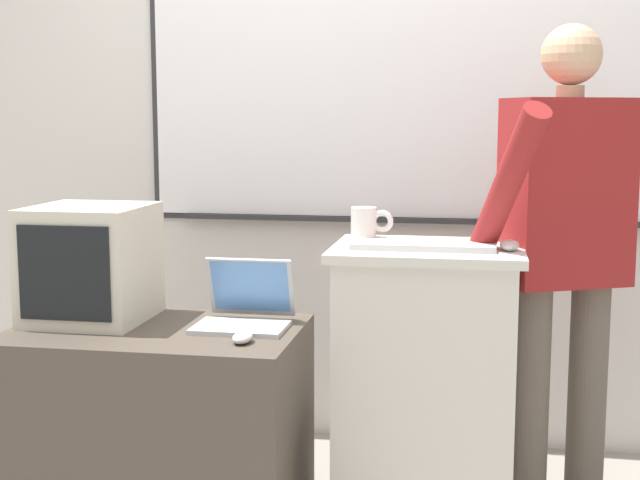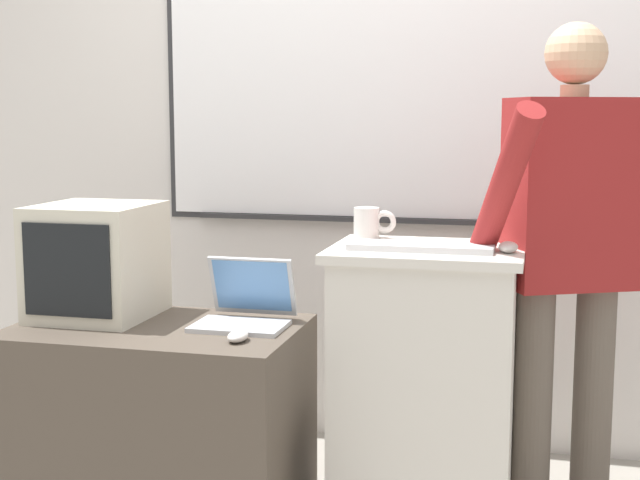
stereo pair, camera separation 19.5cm
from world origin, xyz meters
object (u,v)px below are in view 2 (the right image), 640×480
(person_presenter, at_px, (569,245))
(crt_monitor, at_px, (97,261))
(lectern_podium, at_px, (425,391))
(wireless_keyboard, at_px, (421,247))
(computer_mouse_by_laptop, at_px, (238,336))
(coffee_mug, at_px, (369,223))
(side_desk, at_px, (160,424))
(computer_mouse_by_keyboard, at_px, (508,247))
(laptop, at_px, (246,306))

(person_presenter, height_order, crt_monitor, person_presenter)
(lectern_podium, relative_size, wireless_keyboard, 2.11)
(computer_mouse_by_laptop, distance_m, coffee_mug, 0.64)
(side_desk, height_order, coffee_mug, coffee_mug)
(lectern_podium, xyz_separation_m, computer_mouse_by_laptop, (-0.54, -0.28, 0.22))
(lectern_podium, height_order, person_presenter, person_presenter)
(wireless_keyboard, height_order, crt_monitor, crt_monitor)
(computer_mouse_by_keyboard, bearing_deg, person_presenter, 46.97)
(lectern_podium, relative_size, computer_mouse_by_keyboard, 9.54)
(lectern_podium, height_order, computer_mouse_by_keyboard, computer_mouse_by_keyboard)
(laptop, xyz_separation_m, computer_mouse_by_keyboard, (0.85, 0.00, 0.23))
(side_desk, bearing_deg, person_presenter, 12.67)
(lectern_podium, distance_m, computer_mouse_by_keyboard, 0.56)
(laptop, bearing_deg, person_presenter, 11.07)
(computer_mouse_by_laptop, bearing_deg, side_desk, 157.73)
(computer_mouse_by_keyboard, xyz_separation_m, coffee_mug, (-0.48, 0.22, 0.04))
(side_desk, height_order, laptop, laptop)
(laptop, distance_m, computer_mouse_by_laptop, 0.24)
(crt_monitor, bearing_deg, lectern_podium, 3.40)
(person_presenter, xyz_separation_m, computer_mouse_by_laptop, (-0.98, -0.43, -0.26))
(coffee_mug, bearing_deg, computer_mouse_by_keyboard, -24.80)
(crt_monitor, bearing_deg, side_desk, -17.12)
(computer_mouse_by_laptop, distance_m, computer_mouse_by_keyboard, 0.88)
(laptop, height_order, computer_mouse_by_keyboard, computer_mouse_by_keyboard)
(side_desk, bearing_deg, wireless_keyboard, 5.53)
(side_desk, relative_size, computer_mouse_by_laptop, 9.45)
(computer_mouse_by_laptop, bearing_deg, wireless_keyboard, 22.36)
(person_presenter, height_order, computer_mouse_by_keyboard, person_presenter)
(side_desk, distance_m, person_presenter, 1.48)
(lectern_podium, height_order, laptop, lectern_podium)
(person_presenter, relative_size, laptop, 5.56)
(wireless_keyboard, bearing_deg, crt_monitor, -179.73)
(computer_mouse_by_laptop, bearing_deg, coffee_mug, 54.86)
(crt_monitor, xyz_separation_m, coffee_mug, (0.91, 0.24, 0.13))
(lectern_podium, bearing_deg, side_desk, -170.55)
(coffee_mug, bearing_deg, side_desk, -153.88)
(wireless_keyboard, relative_size, computer_mouse_by_keyboard, 4.52)
(wireless_keyboard, bearing_deg, coffee_mug, 132.08)
(coffee_mug, bearing_deg, wireless_keyboard, -47.92)
(computer_mouse_by_laptop, bearing_deg, laptop, 102.66)
(lectern_podium, xyz_separation_m, wireless_keyboard, (-0.01, -0.06, 0.48))
(lectern_podium, relative_size, side_desk, 1.01)
(side_desk, distance_m, wireless_keyboard, 1.07)
(wireless_keyboard, relative_size, coffee_mug, 3.08)
(person_presenter, bearing_deg, lectern_podium, 173.48)
(laptop, relative_size, crt_monitor, 0.74)
(crt_monitor, bearing_deg, laptop, 1.56)
(lectern_podium, relative_size, computer_mouse_by_laptop, 9.54)
(side_desk, bearing_deg, crt_monitor, 162.88)
(lectern_podium, bearing_deg, coffee_mug, 142.17)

